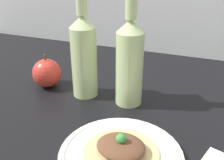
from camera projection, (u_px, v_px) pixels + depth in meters
ground_plane at (137, 131)px, 63.55cm from camera, size 180.00×110.00×4.00cm
plate at (120, 155)px, 51.99cm from camera, size 24.72×24.72×1.67cm
plated_food at (120, 148)px, 51.21cm from camera, size 15.12×15.12×4.60cm
cider_bottle_left at (84, 53)px, 71.12cm from camera, size 7.13×7.13×32.85cm
cider_bottle_right at (130, 59)px, 66.87cm from camera, size 7.13×7.13×32.85cm
apple at (47, 73)px, 79.22cm from camera, size 8.69×8.69×10.36cm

